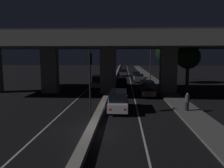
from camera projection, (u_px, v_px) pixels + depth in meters
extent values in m
plane|color=black|center=(92.00, 132.00, 14.51)|extent=(200.00, 200.00, 0.00)
cube|color=beige|center=(100.00, 78.00, 49.35)|extent=(0.12, 126.00, 0.00)
cube|color=beige|center=(130.00, 78.00, 48.98)|extent=(0.12, 126.00, 0.00)
cube|color=gray|center=(115.00, 77.00, 49.14)|extent=(0.60, 126.00, 0.37)
cube|color=#5B5956|center=(154.00, 82.00, 41.78)|extent=(2.38, 126.00, 0.16)
cube|color=slate|center=(50.00, 71.00, 29.31)|extent=(2.08, 1.30, 6.03)
cube|color=slate|center=(168.00, 71.00, 28.43)|extent=(2.08, 1.30, 6.03)
cube|color=slate|center=(108.00, 71.00, 28.87)|extent=(2.08, 1.30, 6.03)
cube|color=slate|center=(108.00, 42.00, 28.37)|extent=(38.05, 12.23, 1.64)
cube|color=#333335|center=(108.00, 32.00, 28.21)|extent=(38.05, 0.40, 0.90)
cylinder|color=black|center=(90.00, 84.00, 18.09)|extent=(0.14, 0.14, 5.42)
cube|color=black|center=(90.00, 59.00, 18.01)|extent=(0.30, 0.28, 0.95)
sphere|color=red|center=(90.00, 55.00, 18.12)|extent=(0.18, 0.18, 0.18)
sphere|color=black|center=(90.00, 59.00, 18.16)|extent=(0.18, 0.18, 0.18)
sphere|color=black|center=(90.00, 63.00, 18.19)|extent=(0.18, 0.18, 0.18)
cylinder|color=#2D2D30|center=(151.00, 61.00, 43.31)|extent=(0.18, 0.18, 8.12)
cylinder|color=#2D2D30|center=(147.00, 41.00, 42.85)|extent=(1.62, 0.10, 0.10)
ellipsoid|color=#F2B759|center=(143.00, 41.00, 42.91)|extent=(0.56, 0.32, 0.24)
cube|color=silver|center=(118.00, 103.00, 20.05)|extent=(1.73, 4.67, 0.71)
cube|color=black|center=(118.00, 95.00, 20.06)|extent=(1.52, 3.36, 0.79)
cylinder|color=black|center=(110.00, 104.00, 21.67)|extent=(0.20, 0.59, 0.59)
cylinder|color=black|center=(127.00, 104.00, 21.56)|extent=(0.20, 0.59, 0.59)
cylinder|color=black|center=(108.00, 111.00, 18.62)|extent=(0.20, 0.59, 0.59)
cylinder|color=black|center=(127.00, 112.00, 18.52)|extent=(0.20, 0.59, 0.59)
cube|color=red|center=(110.00, 109.00, 17.76)|extent=(0.18, 0.03, 0.11)
cube|color=red|center=(125.00, 109.00, 17.69)|extent=(0.18, 0.03, 0.11)
cube|color=black|center=(147.00, 91.00, 27.13)|extent=(1.75, 4.44, 0.63)
cube|color=black|center=(147.00, 85.00, 27.14)|extent=(1.53, 3.20, 0.93)
cylinder|color=black|center=(139.00, 91.00, 28.64)|extent=(0.22, 0.70, 0.70)
cylinder|color=black|center=(151.00, 92.00, 28.58)|extent=(0.22, 0.70, 0.70)
cylinder|color=black|center=(141.00, 95.00, 25.76)|extent=(0.22, 0.70, 0.70)
cylinder|color=black|center=(155.00, 96.00, 25.71)|extent=(0.22, 0.70, 0.70)
cube|color=red|center=(144.00, 94.00, 24.96)|extent=(0.18, 0.03, 0.11)
cube|color=red|center=(154.00, 94.00, 24.92)|extent=(0.18, 0.03, 0.11)
cube|color=black|center=(122.00, 82.00, 36.15)|extent=(1.75, 4.52, 0.68)
cube|color=black|center=(122.00, 79.00, 35.85)|extent=(1.51, 2.18, 0.45)
cylinder|color=black|center=(117.00, 83.00, 37.70)|extent=(0.21, 0.66, 0.65)
cylinder|color=black|center=(126.00, 83.00, 37.63)|extent=(0.21, 0.66, 0.65)
cylinder|color=black|center=(116.00, 85.00, 34.76)|extent=(0.21, 0.66, 0.65)
cylinder|color=black|center=(127.00, 85.00, 34.69)|extent=(0.21, 0.66, 0.65)
cube|color=red|center=(118.00, 84.00, 33.93)|extent=(0.18, 0.03, 0.11)
cube|color=red|center=(125.00, 84.00, 33.88)|extent=(0.18, 0.03, 0.11)
cube|color=#515459|center=(139.00, 78.00, 41.65)|extent=(1.92, 4.39, 0.78)
cube|color=black|center=(139.00, 75.00, 41.46)|extent=(1.63, 1.78, 0.47)
cylinder|color=black|center=(133.00, 80.00, 43.15)|extent=(0.22, 0.66, 0.65)
cylinder|color=black|center=(142.00, 80.00, 43.10)|extent=(0.22, 0.66, 0.65)
cylinder|color=black|center=(134.00, 81.00, 40.31)|extent=(0.22, 0.66, 0.65)
cylinder|color=black|center=(144.00, 81.00, 40.26)|extent=(0.22, 0.66, 0.65)
cube|color=red|center=(136.00, 79.00, 39.50)|extent=(0.18, 0.03, 0.11)
cube|color=red|center=(143.00, 79.00, 39.47)|extent=(0.18, 0.03, 0.11)
cube|color=#141938|center=(136.00, 75.00, 48.25)|extent=(1.78, 4.58, 0.71)
cube|color=black|center=(136.00, 73.00, 47.94)|extent=(1.55, 2.20, 0.51)
cylinder|color=black|center=(132.00, 76.00, 49.83)|extent=(0.21, 0.65, 0.64)
cylinder|color=black|center=(139.00, 76.00, 49.75)|extent=(0.21, 0.65, 0.64)
cylinder|color=black|center=(132.00, 78.00, 46.84)|extent=(0.21, 0.65, 0.64)
cylinder|color=black|center=(140.00, 78.00, 46.76)|extent=(0.21, 0.65, 0.64)
cube|color=red|center=(134.00, 76.00, 46.00)|extent=(0.18, 0.03, 0.11)
cube|color=red|center=(139.00, 76.00, 45.94)|extent=(0.18, 0.03, 0.11)
cube|color=#515459|center=(123.00, 73.00, 54.31)|extent=(1.91, 4.10, 0.60)
cube|color=black|center=(123.00, 71.00, 54.22)|extent=(1.64, 2.47, 0.77)
cylinder|color=black|center=(120.00, 74.00, 55.70)|extent=(0.22, 0.68, 0.67)
cylinder|color=black|center=(127.00, 74.00, 55.65)|extent=(0.22, 0.68, 0.67)
cylinder|color=black|center=(120.00, 75.00, 53.05)|extent=(0.22, 0.68, 0.67)
cylinder|color=black|center=(127.00, 75.00, 53.00)|extent=(0.22, 0.68, 0.67)
cube|color=red|center=(121.00, 74.00, 52.31)|extent=(0.18, 0.04, 0.11)
cube|color=red|center=(126.00, 74.00, 52.27)|extent=(0.18, 0.04, 0.11)
cube|color=silver|center=(98.00, 84.00, 34.12)|extent=(1.90, 4.40, 0.72)
cube|color=black|center=(98.00, 78.00, 33.90)|extent=(1.64, 3.18, 0.93)
cylinder|color=black|center=(103.00, 87.00, 32.74)|extent=(0.23, 0.65, 0.64)
cylinder|color=black|center=(92.00, 87.00, 32.75)|extent=(0.23, 0.65, 0.64)
cylinder|color=black|center=(103.00, 85.00, 35.57)|extent=(0.23, 0.65, 0.64)
cylinder|color=black|center=(93.00, 85.00, 35.58)|extent=(0.23, 0.65, 0.64)
cube|color=white|center=(102.00, 83.00, 36.28)|extent=(0.18, 0.04, 0.11)
cube|color=white|center=(95.00, 83.00, 36.29)|extent=(0.18, 0.04, 0.11)
cube|color=black|center=(106.00, 77.00, 44.30)|extent=(1.89, 4.15, 0.62)
cube|color=black|center=(106.00, 74.00, 44.10)|extent=(1.65, 3.00, 0.90)
cylinder|color=black|center=(110.00, 80.00, 42.93)|extent=(0.21, 0.63, 0.62)
cylinder|color=black|center=(101.00, 80.00, 43.07)|extent=(0.21, 0.63, 0.62)
cylinder|color=black|center=(111.00, 78.00, 45.61)|extent=(0.21, 0.63, 0.62)
cylinder|color=black|center=(102.00, 78.00, 45.75)|extent=(0.21, 0.63, 0.62)
cube|color=white|center=(110.00, 77.00, 46.31)|extent=(0.18, 0.03, 0.11)
cube|color=white|center=(104.00, 77.00, 46.41)|extent=(0.18, 0.03, 0.11)
cylinder|color=black|center=(110.00, 107.00, 20.17)|extent=(0.09, 0.59, 0.59)
cylinder|color=black|center=(109.00, 110.00, 18.98)|extent=(0.11, 0.59, 0.59)
cube|color=navy|center=(110.00, 106.00, 19.54)|extent=(0.25, 0.92, 0.32)
cylinder|color=navy|center=(110.00, 101.00, 19.49)|extent=(0.32, 0.32, 0.58)
sphere|color=black|center=(109.00, 97.00, 19.43)|extent=(0.24, 0.24, 0.24)
cube|color=red|center=(109.00, 108.00, 18.90)|extent=(0.08, 0.03, 0.08)
cylinder|color=black|center=(187.00, 106.00, 19.41)|extent=(0.33, 0.33, 0.75)
cylinder|color=#3F3F44|center=(187.00, 99.00, 19.32)|extent=(0.39, 0.39, 0.62)
sphere|color=tan|center=(187.00, 94.00, 19.27)|extent=(0.20, 0.20, 0.20)
cylinder|color=#38281C|center=(187.00, 80.00, 28.35)|extent=(0.44, 0.44, 3.70)
sphere|color=black|center=(188.00, 57.00, 27.97)|extent=(3.05, 3.05, 3.05)
cylinder|color=#2D2116|center=(167.00, 73.00, 39.25)|extent=(0.41, 0.41, 3.96)
sphere|color=black|center=(167.00, 53.00, 38.79)|extent=(4.13, 4.13, 4.13)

